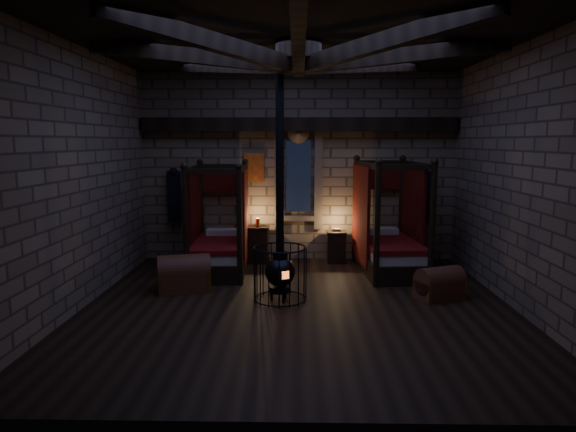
{
  "coord_description": "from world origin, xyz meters",
  "views": [
    {
      "loc": [
        0.01,
        -8.1,
        2.69
      ],
      "look_at": [
        -0.17,
        0.6,
        1.41
      ],
      "focal_mm": 32.0,
      "sensor_mm": 36.0,
      "label": 1
    }
  ],
  "objects_px": {
    "bed_right": "(388,245)",
    "trunk_right": "(440,284)",
    "bed_left": "(220,245)",
    "trunk_left": "(184,274)",
    "stove": "(280,267)"
  },
  "relations": [
    {
      "from": "bed_right",
      "to": "trunk_right",
      "type": "height_order",
      "value": "bed_right"
    },
    {
      "from": "bed_left",
      "to": "bed_right",
      "type": "relative_size",
      "value": 0.96
    },
    {
      "from": "bed_left",
      "to": "stove",
      "type": "xyz_separation_m",
      "value": [
        1.33,
        -2.0,
        0.04
      ]
    },
    {
      "from": "bed_left",
      "to": "trunk_left",
      "type": "relative_size",
      "value": 2.11
    },
    {
      "from": "bed_left",
      "to": "bed_right",
      "type": "xyz_separation_m",
      "value": [
        3.51,
        0.03,
        0.02
      ]
    },
    {
      "from": "trunk_right",
      "to": "stove",
      "type": "height_order",
      "value": "stove"
    },
    {
      "from": "trunk_left",
      "to": "trunk_right",
      "type": "relative_size",
      "value": 1.17
    },
    {
      "from": "bed_left",
      "to": "trunk_right",
      "type": "height_order",
      "value": "bed_left"
    },
    {
      "from": "bed_right",
      "to": "bed_left",
      "type": "bearing_deg",
      "value": 175.84
    },
    {
      "from": "bed_right",
      "to": "trunk_left",
      "type": "height_order",
      "value": "bed_right"
    },
    {
      "from": "trunk_right",
      "to": "trunk_left",
      "type": "bearing_deg",
      "value": 152.62
    },
    {
      "from": "stove",
      "to": "bed_right",
      "type": "bearing_deg",
      "value": 18.64
    },
    {
      "from": "trunk_right",
      "to": "bed_left",
      "type": "bearing_deg",
      "value": 133.33
    },
    {
      "from": "bed_right",
      "to": "trunk_right",
      "type": "xyz_separation_m",
      "value": [
        0.57,
        -1.84,
        -0.31
      ]
    },
    {
      "from": "bed_right",
      "to": "trunk_right",
      "type": "distance_m",
      "value": 1.95
    }
  ]
}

